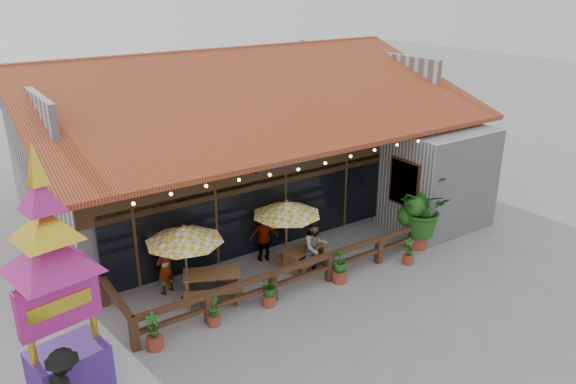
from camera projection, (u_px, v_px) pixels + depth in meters
ground at (332, 269)px, 17.54m from camera, size 100.00×100.00×0.00m
restaurant_building at (234, 150)px, 21.99m from camera, size 15.50×14.73×6.09m
patio_railing at (276, 275)px, 15.93m from camera, size 10.00×2.60×0.92m
umbrella_left at (184, 235)px, 15.18m from camera, size 2.48×2.48×2.31m
umbrella_right at (287, 209)px, 16.98m from camera, size 2.47×2.47×2.27m
picnic_table_left at (212, 280)px, 15.85m from camera, size 2.04×1.93×0.78m
picnic_table_right at (304, 254)px, 17.54m from camera, size 1.61×1.46×0.67m
thai_sign_tower at (51, 261)px, 11.18m from camera, size 2.64×2.64×6.13m
tropical_plant at (420, 209)px, 18.44m from camera, size 2.09×2.22×2.45m
diner_a at (165, 268)px, 15.96m from camera, size 0.66×0.54×1.57m
diner_b at (315, 247)px, 17.01m from camera, size 0.91×0.73×1.77m
diner_c at (264, 238)px, 17.82m from camera, size 1.00×0.65×1.59m
planter_a at (154, 334)px, 13.64m from camera, size 0.41×0.41×1.01m
planter_b at (213, 312)px, 14.59m from camera, size 0.34×0.34×0.84m
planter_c at (269, 289)px, 15.42m from camera, size 0.72×0.69×0.92m
planter_d at (340, 266)px, 16.62m from camera, size 0.56×0.56×1.09m
planter_e at (409, 253)px, 17.75m from camera, size 0.37×0.36×0.87m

